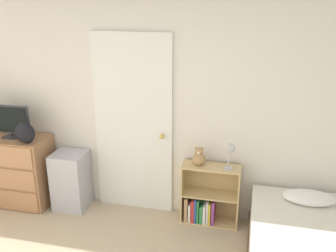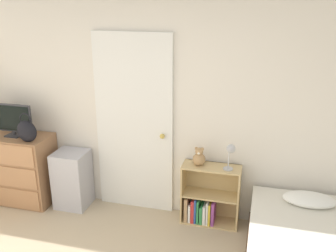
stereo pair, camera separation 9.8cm
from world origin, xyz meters
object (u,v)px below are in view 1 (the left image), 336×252
Objects in this scene: desk_lamp at (230,151)px; bookshelf at (206,200)px; tv at (9,121)px; storage_bin at (71,180)px; teddy_bear at (199,157)px; dresser at (17,170)px; handbag at (25,132)px.

bookshelf is at bearing 170.31° from desk_lamp.
bookshelf is (2.29, 0.10, -0.79)m from tv.
storage_bin is 1.93m from desk_lamp.
teddy_bear is at bearing -177.87° from bookshelf.
teddy_bear is 0.72× the size of desk_lamp.
dresser is 2.29m from bookshelf.
handbag is at bearing -156.53° from storage_bin.
handbag is 0.78m from storage_bin.
desk_lamp is at bearing 4.92° from handbag.
handbag is 1.63× the size of teddy_bear.
desk_lamp is (0.33, -0.04, 0.12)m from teddy_bear.
tv is 2.54m from desk_lamp.
tv is at bearing -177.39° from teddy_bear.
dresser is 0.68m from storage_bin.
teddy_bear is at bearing 2.63° from dresser.
teddy_bear is (1.51, 0.05, 0.43)m from storage_bin.
dresser is at bearing 153.66° from handbag.
teddy_bear is at bearing 2.61° from tv.
teddy_bear is at bearing 1.98° from storage_bin.
tv is (-0.01, 0.00, 0.63)m from dresser.
handbag is 1.17× the size of desk_lamp.
handbag is 2.16m from bookshelf.
bookshelf is (2.02, 0.23, -0.72)m from handbag.
handbag is at bearing -25.53° from tv.
desk_lamp is (2.53, 0.06, -0.16)m from tv.
dresser is 0.63m from tv.
tv reaches higher than handbag.
desk_lamp is (2.26, 0.19, -0.09)m from handbag.
storage_bin is at bearing 4.08° from dresser.
tv is 2.22m from teddy_bear.
desk_lamp reaches higher than teddy_bear.
handbag is at bearing -26.34° from dresser.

